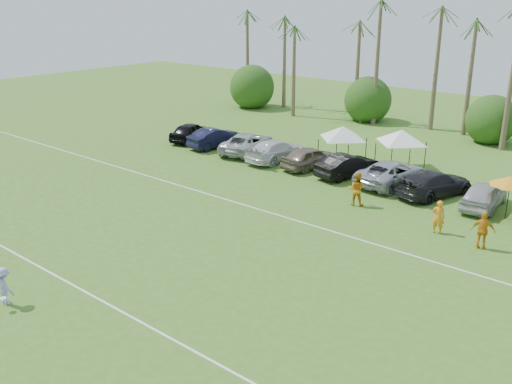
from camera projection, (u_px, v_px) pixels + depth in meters
The scene contains 28 objects.
ground at pixel (18, 297), 23.37m from camera, with size 120.00×120.00×0.00m, color #3F6B20.
field_lines at pixel (166, 236), 29.15m from camera, with size 80.00×12.10×0.01m.
palm_tree_0 at pixel (235, 34), 61.70m from camera, with size 2.40×2.40×8.90m.
palm_tree_1 at pixel (272, 28), 58.38m from camera, with size 2.40×2.40×9.90m.
palm_tree_2 at pixel (312, 20), 55.07m from camera, with size 2.40×2.40×10.90m.
palm_tree_3 at pixel (348, 12), 52.36m from camera, with size 2.40×2.40×11.90m.
palm_tree_4 at pixel (385, 43), 50.79m from camera, with size 2.40×2.40×8.90m.
palm_tree_5 at pixel (429, 35), 48.08m from camera, with size 2.40×2.40×9.90m.
palm_tree_6 at pixel (478, 26), 45.37m from camera, with size 2.40×2.40×10.90m.
bush_tree_0 at pixel (262, 89), 62.49m from camera, with size 4.00×4.00×4.00m.
bush_tree_1 at pixel (367, 102), 54.61m from camera, with size 4.00×4.00×4.00m.
bush_tree_2 at pixel (495, 119), 47.35m from camera, with size 4.00×4.00×4.00m.
sideline_player_a at pixel (438, 217), 29.27m from camera, with size 0.65×0.43×1.78m, color orange.
sideline_player_b at pixel (356, 189), 33.09m from camera, with size 0.97×0.75×1.99m, color orange.
sideline_player_c at pixel (483, 231), 27.44m from camera, with size 1.11×0.46×1.90m, color orange.
canopy_tent_left at pixel (343, 126), 40.83m from camera, with size 3.90×3.90×3.16m.
canopy_tent_right at pixel (402, 130), 39.52m from camera, with size 3.99×3.99×3.23m.
market_umbrella at pixel (511, 181), 30.65m from camera, with size 2.22×2.22×2.47m.
frisbee_player at pixel (4, 286), 22.57m from camera, with size 1.11×0.80×1.59m.
parked_car_0 at pixel (191, 132), 47.59m from camera, with size 1.84×4.58×1.56m, color black.
parked_car_1 at pixel (216, 138), 45.62m from camera, with size 1.65×4.74×1.56m, color black.
parked_car_2 at pixel (247, 143), 44.03m from camera, with size 2.59×5.61×1.56m, color #AEAFB1.
parked_car_3 at pixel (276, 150), 42.00m from camera, with size 2.19×5.38×1.56m, color silver.
parked_car_4 at pixel (310, 158), 40.16m from camera, with size 1.84×4.58×1.56m, color #786655.
parked_car_5 at pixel (348, 165), 38.33m from camera, with size 1.65×4.74×1.56m, color black.
parked_car_6 at pixel (391, 173), 36.74m from camera, with size 2.59×5.61×1.56m, color #9A9EA9.
parked_car_7 at pixel (435, 183), 34.72m from camera, with size 2.19×5.38×1.56m, color black.
parked_car_8 at pixel (484, 195), 32.76m from camera, with size 1.84×4.58×1.56m, color #B8B8BA.
Camera 1 is at (20.73, -9.54, 11.80)m, focal length 40.00 mm.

